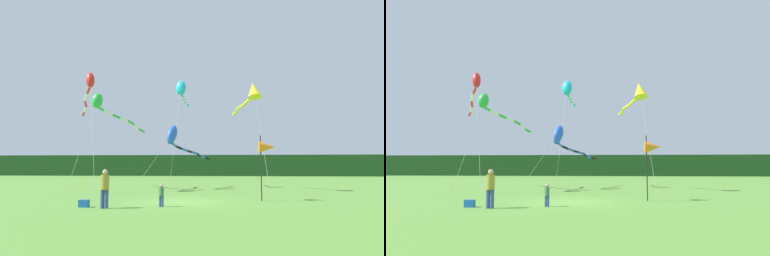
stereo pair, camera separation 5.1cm
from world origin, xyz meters
The scene contains 11 objects.
ground_plane centered at (0.00, 0.00, 0.00)m, with size 120.00×120.00×0.00m, color #5B9338.
distant_treeline centered at (0.00, 45.00, 1.94)m, with size 108.00×2.12×3.88m, color #193D19.
person_adult centered at (-3.34, -2.93, 1.00)m, with size 0.39×0.39×1.79m.
person_child centered at (-0.82, -2.11, 0.61)m, with size 0.24×0.24×1.09m.
cooler_box centered at (-4.45, -2.56, 0.17)m, with size 0.46×0.31×0.35m, color #1959B2.
banner_flag_pole centered at (4.66, 1.01, 2.98)m, with size 0.90×0.70×3.67m.
kite_blue centered at (-1.67, 9.77, 4.24)m, with size 5.37×8.71×5.50m.
kite_yellow centered at (4.60, 7.79, 7.69)m, with size 2.37×6.01×8.54m.
kite_cyan centered at (-1.38, 11.10, 8.73)m, with size 1.05×6.46×9.61m.
kite_red centered at (-8.60, 7.78, 8.23)m, with size 5.12×9.67×9.41m.
kite_green centered at (-6.82, 6.61, 6.51)m, with size 3.44×8.42×7.46m.
Camera 1 is at (1.98, -18.36, 1.98)m, focal length 31.50 mm.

